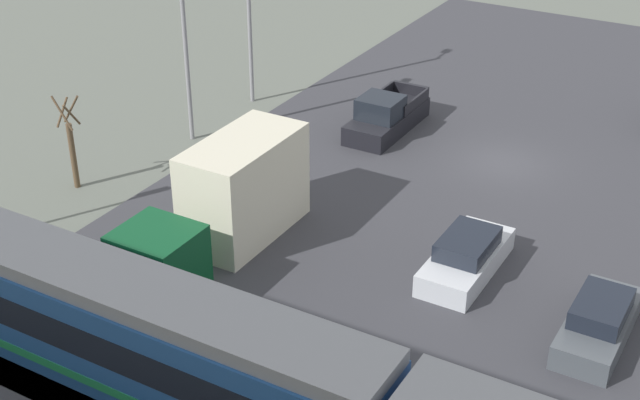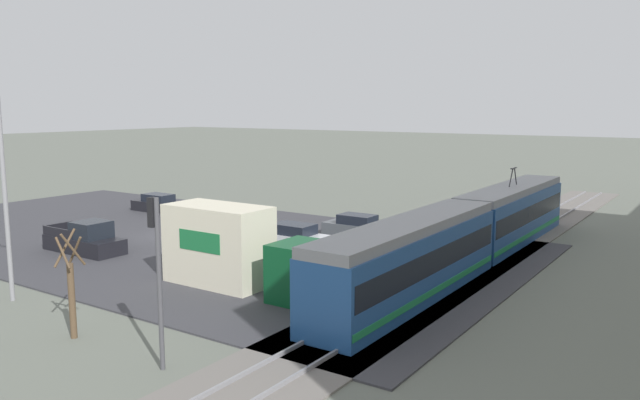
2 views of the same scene
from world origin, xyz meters
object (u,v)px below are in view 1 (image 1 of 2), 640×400
at_px(sedan_car_1, 466,257).
at_px(street_tree, 72,146).
at_px(street_lamp_mid_block, 187,30).
at_px(sedan_car_0, 599,323).
at_px(box_truck, 225,205).
at_px(pickup_truck, 386,117).

distance_m(sedan_car_1, street_tree, 16.41).
height_order(sedan_car_1, street_lamp_mid_block, street_lamp_mid_block).
bearing_deg(sedan_car_0, street_lamp_mid_block, 163.57).
bearing_deg(box_truck, sedan_car_1, -161.20).
distance_m(street_tree, street_lamp_mid_block, 7.25).
bearing_deg(street_tree, sedan_car_0, -178.74).
height_order(sedan_car_0, street_lamp_mid_block, street_lamp_mid_block).
xyz_separation_m(street_tree, street_lamp_mid_block, (-1.20, -6.36, 3.25)).
bearing_deg(box_truck, street_tree, -5.77).
relative_size(pickup_truck, sedan_car_1, 1.12).
xyz_separation_m(sedan_car_0, street_lamp_mid_block, (19.99, -5.89, 4.41)).
height_order(box_truck, pickup_truck, box_truck).
relative_size(box_truck, sedan_car_1, 1.86).
height_order(pickup_truck, sedan_car_1, pickup_truck).
relative_size(sedan_car_0, sedan_car_1, 0.96).
height_order(sedan_car_1, street_tree, street_tree).
distance_m(pickup_truck, street_lamp_mid_block, 9.82).
distance_m(box_truck, sedan_car_0, 13.16).
bearing_deg(street_tree, street_lamp_mid_block, -100.69).
xyz_separation_m(box_truck, street_tree, (8.14, -0.82, 0.02)).
height_order(pickup_truck, street_lamp_mid_block, street_lamp_mid_block).
bearing_deg(sedan_car_1, box_truck, 18.80).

